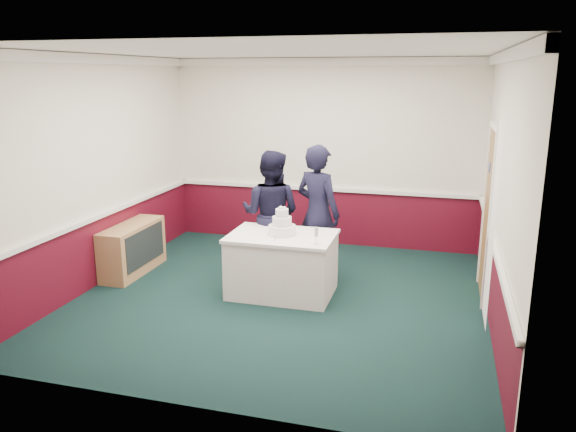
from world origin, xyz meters
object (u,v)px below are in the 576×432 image
(champagne_flute, at_px, (316,233))
(person_woman, at_px, (318,213))
(wedding_cake, at_px, (282,226))
(cake_knife, at_px, (275,239))
(sideboard, at_px, (133,249))
(person_man, at_px, (271,214))
(cake_table, at_px, (282,264))

(champagne_flute, height_order, person_woman, person_woman)
(wedding_cake, distance_m, champagne_flute, 0.57)
(wedding_cake, bearing_deg, champagne_flute, -29.25)
(cake_knife, bearing_deg, wedding_cake, 69.54)
(champagne_flute, relative_size, person_woman, 0.11)
(sideboard, relative_size, champagne_flute, 5.85)
(sideboard, xyz_separation_m, person_man, (1.91, 0.44, 0.53))
(cake_table, height_order, person_woman, person_woman)
(sideboard, distance_m, person_man, 2.03)
(cake_knife, bearing_deg, sideboard, 157.70)
(person_man, distance_m, person_woman, 0.66)
(person_man, bearing_deg, cake_table, 121.38)
(wedding_cake, distance_m, person_man, 0.74)
(sideboard, xyz_separation_m, person_woman, (2.57, 0.46, 0.58))
(person_woman, bearing_deg, cake_knife, 93.48)
(person_woman, bearing_deg, cake_table, 90.04)
(cake_knife, relative_size, person_man, 0.13)
(cake_table, height_order, cake_knife, cake_knife)
(wedding_cake, bearing_deg, cake_table, -90.00)
(wedding_cake, relative_size, cake_knife, 1.65)
(champagne_flute, xyz_separation_m, person_woman, (-0.19, 0.95, 0.00))
(champagne_flute, bearing_deg, person_woman, 101.34)
(cake_table, bearing_deg, cake_knife, -98.53)
(wedding_cake, relative_size, person_woman, 0.20)
(cake_knife, distance_m, person_woman, 0.95)
(wedding_cake, height_order, cake_knife, wedding_cake)
(sideboard, height_order, cake_knife, cake_knife)
(wedding_cake, xyz_separation_m, cake_knife, (-0.03, -0.20, -0.11))
(wedding_cake, relative_size, person_man, 0.21)
(sideboard, bearing_deg, cake_knife, -10.37)
(sideboard, relative_size, cake_knife, 5.45)
(champagne_flute, xyz_separation_m, person_man, (-0.85, 0.93, -0.05))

